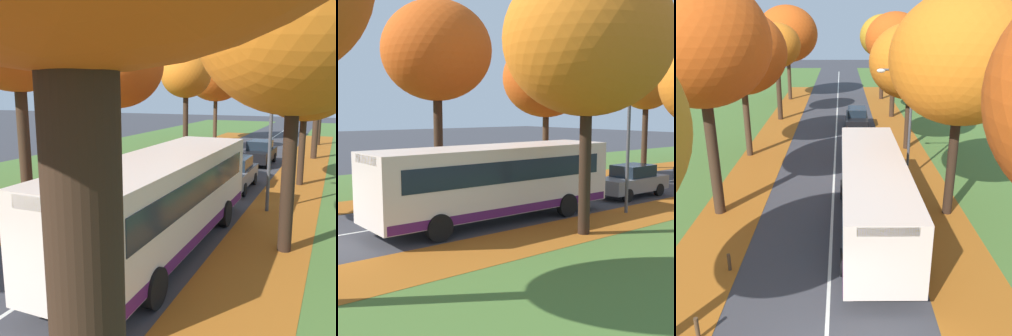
# 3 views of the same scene
# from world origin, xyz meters

# --- Properties ---
(grass_verge_left) EXTENTS (12.00, 90.00, 0.01)m
(grass_verge_left) POSITION_xyz_m (-9.20, 20.00, 0.00)
(grass_verge_left) COLOR #476B2D
(grass_verge_left) RESTS_ON ground
(leaf_litter_left) EXTENTS (2.80, 60.00, 0.00)m
(leaf_litter_left) POSITION_xyz_m (-4.60, 14.00, 0.01)
(leaf_litter_left) COLOR #9E5619
(leaf_litter_left) RESTS_ON grass_verge_left
(leaf_litter_right) EXTENTS (2.80, 60.00, 0.00)m
(leaf_litter_right) POSITION_xyz_m (4.60, 14.00, 0.01)
(leaf_litter_right) COLOR #9E5619
(leaf_litter_right) RESTS_ON grass_verge_right
(road_centre_line) EXTENTS (0.12, 80.00, 0.01)m
(road_centre_line) POSITION_xyz_m (0.00, 20.00, 0.00)
(road_centre_line) COLOR silver
(road_centre_line) RESTS_ON ground
(tree_left_near) EXTENTS (5.65, 5.65, 9.93)m
(tree_left_near) POSITION_xyz_m (-5.12, 9.08, 7.36)
(tree_left_near) COLOR #382619
(tree_left_near) RESTS_ON ground
(tree_left_mid) EXTENTS (5.46, 5.46, 8.84)m
(tree_left_mid) POSITION_xyz_m (-5.51, 17.11, 6.36)
(tree_left_mid) COLOR #422D1E
(tree_left_mid) RESTS_ON ground
(tree_left_far) EXTENTS (4.02, 4.02, 8.02)m
(tree_left_far) POSITION_xyz_m (-4.93, 26.78, 6.16)
(tree_left_far) COLOR #382619
(tree_left_far) RESTS_ON ground
(tree_right_near) EXTENTS (5.83, 5.83, 9.41)m
(tree_right_near) POSITION_xyz_m (5.20, 8.96, 6.77)
(tree_right_near) COLOR black
(tree_right_near) RESTS_ON ground
(bollard_third) EXTENTS (0.12, 0.12, 0.64)m
(bollard_third) POSITION_xyz_m (-3.50, 4.65, 0.32)
(bollard_third) COLOR #4C3823
(bollard_third) RESTS_ON ground
(streetlamp_right) EXTENTS (1.89, 0.28, 6.00)m
(streetlamp_right) POSITION_xyz_m (3.67, 12.95, 3.74)
(streetlamp_right) COLOR #47474C
(streetlamp_right) RESTS_ON ground
(bus) EXTENTS (2.69, 10.40, 2.98)m
(bus) POSITION_xyz_m (1.70, 7.59, 1.70)
(bus) COLOR beige
(bus) RESTS_ON ground
(car_grey_lead) EXTENTS (1.82, 4.22, 1.62)m
(car_grey_lead) POSITION_xyz_m (1.77, 16.28, 0.81)
(car_grey_lead) COLOR slate
(car_grey_lead) RESTS_ON ground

